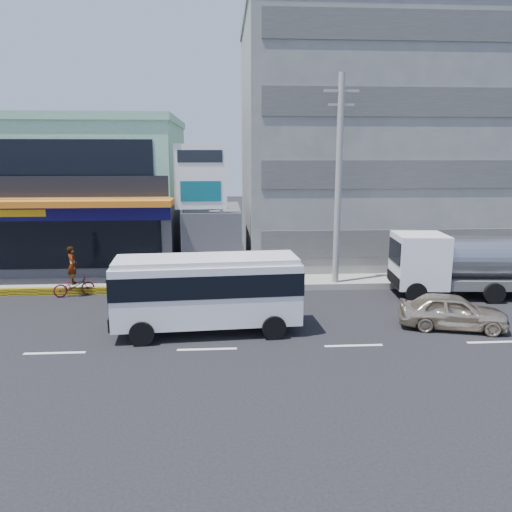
{
  "coord_description": "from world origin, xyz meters",
  "views": [
    {
      "loc": [
        0.62,
        -15.81,
        6.47
      ],
      "look_at": [
        1.96,
        4.72,
        2.2
      ],
      "focal_mm": 35.0,
      "sensor_mm": 36.0,
      "label": 1
    }
  ],
  "objects": [
    {
      "name": "motorcycle_rider",
      "position": [
        -6.28,
        6.8,
        0.77
      ],
      "size": [
        1.92,
        1.23,
        2.32
      ],
      "color": "#520B19",
      "rests_on": "ground"
    },
    {
      "name": "ground",
      "position": [
        0.0,
        0.0,
        0.0
      ],
      "size": [
        120.0,
        120.0,
        0.0
      ],
      "primitive_type": "plane",
      "color": "black",
      "rests_on": "ground"
    },
    {
      "name": "shop_building",
      "position": [
        -8.0,
        13.95,
        4.0
      ],
      "size": [
        12.4,
        11.7,
        8.0
      ],
      "color": "#3F3F44",
      "rests_on": "ground"
    },
    {
      "name": "tanker_truck",
      "position": [
        11.69,
        5.56,
        1.55
      ],
      "size": [
        7.49,
        2.9,
        2.89
      ],
      "color": "white",
      "rests_on": "ground"
    },
    {
      "name": "sedan",
      "position": [
        9.12,
        1.5,
        0.66
      ],
      "size": [
        4.16,
        2.49,
        1.32
      ],
      "primitive_type": "imported",
      "rotation": [
        0.0,
        0.0,
        1.32
      ],
      "color": "beige",
      "rests_on": "ground"
    },
    {
      "name": "minibus",
      "position": [
        -0.01,
        1.7,
        1.68
      ],
      "size": [
        6.84,
        2.73,
        2.81
      ],
      "color": "white",
      "rests_on": "ground"
    },
    {
      "name": "billboard",
      "position": [
        -0.5,
        9.2,
        4.93
      ],
      "size": [
        2.6,
        0.18,
        6.9
      ],
      "color": "gray",
      "rests_on": "ground"
    },
    {
      "name": "sidewalk",
      "position": [
        5.0,
        9.5,
        0.15
      ],
      "size": [
        70.0,
        5.0,
        0.3
      ],
      "primitive_type": "cube",
      "color": "gray",
      "rests_on": "ground"
    },
    {
      "name": "gap_structure",
      "position": [
        0.0,
        12.0,
        1.75
      ],
      "size": [
        3.0,
        6.0,
        3.5
      ],
      "primitive_type": "cube",
      "color": "#3F3F44",
      "rests_on": "ground"
    },
    {
      "name": "concrete_building",
      "position": [
        10.0,
        15.0,
        7.0
      ],
      "size": [
        16.0,
        12.0,
        14.0
      ],
      "primitive_type": "cube",
      "color": "gray",
      "rests_on": "ground"
    },
    {
      "name": "satellite_dish",
      "position": [
        0.0,
        11.0,
        3.58
      ],
      "size": [
        1.5,
        1.5,
        0.15
      ],
      "primitive_type": "cylinder",
      "color": "slate",
      "rests_on": "gap_structure"
    },
    {
      "name": "utility_pole_near",
      "position": [
        6.0,
        7.4,
        5.15
      ],
      "size": [
        1.6,
        0.3,
        10.0
      ],
      "color": "#999993",
      "rests_on": "ground"
    }
  ]
}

